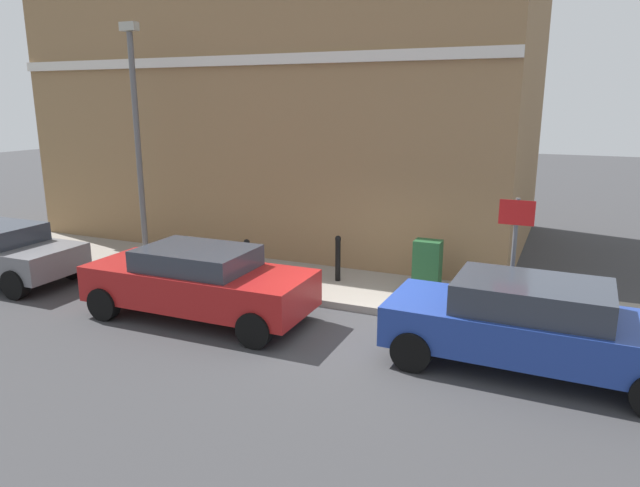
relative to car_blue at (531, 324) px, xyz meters
name	(u,v)px	position (x,y,z in m)	size (l,w,h in m)	color
ground	(370,332)	(0.43, 2.74, -0.76)	(80.00, 80.00, 0.00)	#38383A
sidewalk	(172,264)	(2.45, 8.74, -0.68)	(2.37, 30.00, 0.15)	gray
corner_building	(299,115)	(7.48, 7.54, 2.89)	(7.79, 13.59, 7.30)	olive
car_blue	(531,324)	(0.00, 0.00, 0.00)	(1.86, 4.43, 1.44)	navy
car_red	(199,281)	(-0.22, 5.97, -0.01)	(1.85, 4.41, 1.40)	maroon
utility_cabinet	(427,269)	(2.53, 2.22, -0.08)	(0.46, 0.61, 1.15)	#1E4C28
bollard_near_cabinet	(338,257)	(2.63, 4.27, -0.05)	(0.14, 0.14, 1.04)	black
bollard_far_kerb	(247,261)	(1.51, 5.94, -0.05)	(0.14, 0.14, 1.04)	black
street_sign	(514,242)	(1.52, 0.46, 0.90)	(0.08, 0.60, 2.30)	#59595B
lamppost	(137,134)	(2.35, 9.45, 2.54)	(0.20, 0.44, 5.72)	#59595B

